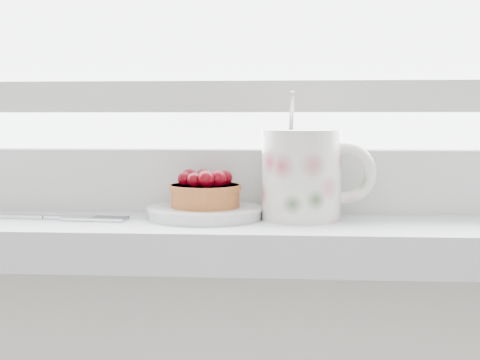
# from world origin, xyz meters

# --- Properties ---
(saucer) EXTENTS (0.12, 0.12, 0.01)m
(saucer) POSITION_xyz_m (-0.04, 1.90, 0.95)
(saucer) COLOR silver
(saucer) RESTS_ON windowsill
(raspberry_tart) EXTENTS (0.08, 0.08, 0.04)m
(raspberry_tart) POSITION_xyz_m (-0.04, 1.90, 0.97)
(raspberry_tart) COLOR #964C20
(raspberry_tart) RESTS_ON saucer
(floral_mug) EXTENTS (0.12, 0.09, 0.13)m
(floral_mug) POSITION_xyz_m (0.07, 1.90, 0.99)
(floral_mug) COLOR silver
(floral_mug) RESTS_ON windowsill
(fork) EXTENTS (0.22, 0.04, 0.00)m
(fork) POSITION_xyz_m (-0.22, 1.88, 0.94)
(fork) COLOR silver
(fork) RESTS_ON windowsill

